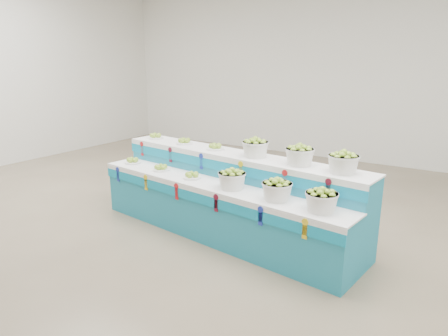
# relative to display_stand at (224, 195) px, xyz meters

# --- Properties ---
(ground) EXTENTS (10.00, 10.00, 0.00)m
(ground) POSITION_rel_display_stand_xyz_m (-0.86, -0.17, -0.51)
(ground) COLOR brown
(ground) RESTS_ON ground
(back_wall) EXTENTS (10.00, 0.00, 10.00)m
(back_wall) POSITION_rel_display_stand_xyz_m (-0.86, 4.83, 1.49)
(back_wall) COLOR silver
(back_wall) RESTS_ON ground
(display_stand) EXTENTS (3.79, 1.40, 1.02)m
(display_stand) POSITION_rel_display_stand_xyz_m (0.00, 0.00, 0.00)
(display_stand) COLOR teal
(display_stand) RESTS_ON ground
(plate_lower_left) EXTENTS (0.26, 0.26, 0.09)m
(plate_lower_left) POSITION_rel_display_stand_xyz_m (-1.57, -0.03, 0.26)
(plate_lower_left) COLOR white
(plate_lower_left) RESTS_ON display_stand
(plate_lower_mid) EXTENTS (0.26, 0.26, 0.09)m
(plate_lower_mid) POSITION_rel_display_stand_xyz_m (-0.96, -0.11, 0.26)
(plate_lower_mid) COLOR white
(plate_lower_mid) RESTS_ON display_stand
(plate_lower_right) EXTENTS (0.26, 0.26, 0.09)m
(plate_lower_right) POSITION_rel_display_stand_xyz_m (-0.37, -0.18, 0.26)
(plate_lower_right) COLOR white
(plate_lower_right) RESTS_ON display_stand
(basket_lower_left) EXTENTS (0.37, 0.37, 0.24)m
(basket_lower_left) POSITION_rel_display_stand_xyz_m (0.28, -0.27, 0.33)
(basket_lower_left) COLOR silver
(basket_lower_left) RESTS_ON display_stand
(basket_lower_mid) EXTENTS (0.37, 0.37, 0.24)m
(basket_lower_mid) POSITION_rel_display_stand_xyz_m (0.90, -0.34, 0.33)
(basket_lower_mid) COLOR silver
(basket_lower_mid) RESTS_ON display_stand
(basket_lower_right) EXTENTS (0.37, 0.37, 0.24)m
(basket_lower_right) POSITION_rel_display_stand_xyz_m (1.42, -0.41, 0.33)
(basket_lower_right) COLOR silver
(basket_lower_right) RESTS_ON display_stand
(plate_upper_left) EXTENTS (0.26, 0.26, 0.09)m
(plate_upper_left) POSITION_rel_display_stand_xyz_m (-1.52, 0.42, 0.56)
(plate_upper_left) COLOR white
(plate_upper_left) RESTS_ON display_stand
(plate_upper_mid) EXTENTS (0.26, 0.26, 0.09)m
(plate_upper_mid) POSITION_rel_display_stand_xyz_m (-0.90, 0.34, 0.56)
(plate_upper_mid) COLOR white
(plate_upper_mid) RESTS_ON display_stand
(plate_upper_right) EXTENTS (0.26, 0.26, 0.09)m
(plate_upper_right) POSITION_rel_display_stand_xyz_m (-0.31, 0.27, 0.56)
(plate_upper_right) COLOR white
(plate_upper_right) RESTS_ON display_stand
(basket_upper_left) EXTENTS (0.37, 0.37, 0.24)m
(basket_upper_left) POSITION_rel_display_stand_xyz_m (0.34, 0.19, 0.63)
(basket_upper_left) COLOR silver
(basket_upper_left) RESTS_ON display_stand
(basket_upper_mid) EXTENTS (0.37, 0.37, 0.24)m
(basket_upper_mid) POSITION_rel_display_stand_xyz_m (0.96, 0.11, 0.63)
(basket_upper_mid) COLOR silver
(basket_upper_mid) RESTS_ON display_stand
(basket_upper_right) EXTENTS (0.37, 0.37, 0.24)m
(basket_upper_right) POSITION_rel_display_stand_xyz_m (1.47, 0.05, 0.63)
(basket_upper_right) COLOR silver
(basket_upper_right) RESTS_ON display_stand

